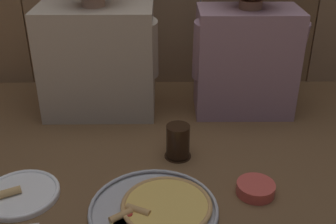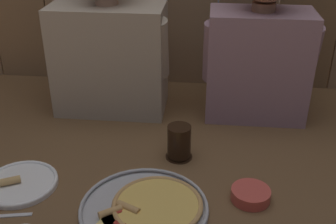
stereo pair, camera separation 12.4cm
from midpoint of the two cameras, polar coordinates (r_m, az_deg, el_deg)
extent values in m
plane|color=brown|center=(1.25, 3.20, -9.55)|extent=(3.20, 3.20, 0.00)
cylinder|color=#B2B2B7|center=(1.16, -0.12, -13.16)|extent=(0.35, 0.35, 0.01)
torus|color=#B2B2B7|center=(1.15, -0.12, -12.86)|extent=(0.35, 0.35, 0.01)
cylinder|color=#B23823|center=(1.16, 1.70, -12.76)|extent=(0.24, 0.24, 0.00)
cylinder|color=#EABC56|center=(1.15, 1.70, -12.57)|extent=(0.23, 0.23, 0.01)
torus|color=tan|center=(1.15, 1.70, -12.57)|extent=(0.25, 0.25, 0.01)
cube|color=#F4D170|center=(1.10, -3.58, -15.04)|extent=(0.10, 0.11, 0.01)
cylinder|color=tan|center=(1.13, -4.65, -13.45)|extent=(0.06, 0.05, 0.02)
cylinder|color=#A3281E|center=(1.10, -3.57, -14.95)|extent=(0.02, 0.02, 0.00)
cube|color=#F4D170|center=(1.12, -3.63, -14.48)|extent=(0.10, 0.11, 0.01)
cylinder|color=tan|center=(1.14, -2.27, -12.96)|extent=(0.07, 0.05, 0.02)
cylinder|color=#A3281E|center=(1.13, -3.56, -13.35)|extent=(0.02, 0.02, 0.00)
cylinder|color=white|center=(1.29, -16.79, -9.43)|extent=(0.22, 0.22, 0.01)
torus|color=white|center=(1.28, -16.83, -9.22)|extent=(0.22, 0.22, 0.01)
cylinder|color=tan|center=(1.28, -18.59, -9.07)|extent=(0.08, 0.06, 0.02)
cylinder|color=black|center=(1.36, 4.12, -6.06)|extent=(0.09, 0.09, 0.01)
cylinder|color=black|center=(1.33, 4.20, -4.06)|extent=(0.08, 0.08, 0.11)
cylinder|color=#CC4C42|center=(1.22, 14.10, -10.93)|extent=(0.11, 0.11, 0.03)
cylinder|color=#B23823|center=(1.21, 14.15, -10.62)|extent=(0.09, 0.09, 0.02)
cube|color=silver|center=(1.19, -17.38, -13.30)|extent=(0.10, 0.03, 0.01)
cube|color=#B2A38E|center=(1.59, -5.61, 7.18)|extent=(0.41, 0.23, 0.41)
cylinder|color=tan|center=(1.53, -5.99, 14.85)|extent=(0.08, 0.08, 0.03)
cylinder|color=#B2A38E|center=(1.58, -12.66, 8.84)|extent=(0.08, 0.11, 0.23)
cylinder|color=#B2A38E|center=(1.51, 0.99, 8.59)|extent=(0.08, 0.13, 0.24)
cube|color=gray|center=(1.58, 14.29, 6.11)|extent=(0.36, 0.20, 0.40)
cylinder|color=#9E7051|center=(1.52, 15.25, 13.61)|extent=(0.08, 0.08, 0.03)
cylinder|color=gray|center=(1.51, 8.63, 8.02)|extent=(0.08, 0.11, 0.23)
cylinder|color=gray|center=(1.56, 20.62, 7.18)|extent=(0.08, 0.12, 0.23)
camera|label=1|loc=(0.06, -87.14, 1.51)|focal=44.91mm
camera|label=2|loc=(0.06, 92.86, -1.51)|focal=44.91mm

